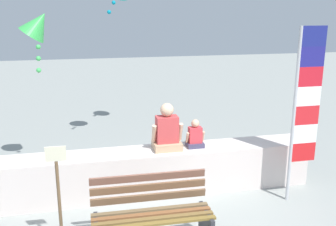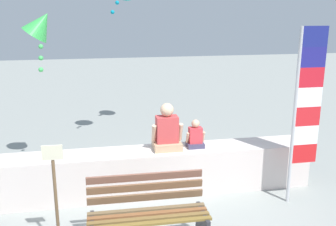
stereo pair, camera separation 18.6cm
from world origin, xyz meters
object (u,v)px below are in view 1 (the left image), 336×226
Objects in this scene: kite_green at (38,25)px; park_bench at (152,216)px; sign_post at (58,191)px; flag_banner at (304,104)px; person_child at (195,136)px; person_adult at (167,132)px.

park_bench is at bearing -62.76° from kite_green.
sign_post is (-1.10, 0.14, 0.40)m from park_bench.
kite_green reaches higher than flag_banner.
sign_post is at bearing 172.62° from park_bench.
person_child is 0.34× the size of sign_post.
person_adult reaches higher than person_child.
flag_banner is at bearing 16.84° from park_bench.
sign_post is at bearing -147.67° from person_child.
person_adult is 2.12m from flag_banner.
kite_green reaches higher than person_child.
kite_green is at bearing 152.50° from flag_banner.
sign_post is (-2.10, -1.33, -0.11)m from person_child.
person_adult is 1.63× the size of person_child.
person_adult reaches higher than park_bench.
kite_green is (-3.86, 2.01, 1.10)m from flag_banner.
kite_green is 0.79× the size of sign_post.
person_child is 0.43× the size of kite_green.
kite_green is (-1.41, 2.75, 2.24)m from park_bench.
person_adult is 0.48m from person_child.
flag_banner is (2.44, 0.74, 1.14)m from park_bench.
flag_banner is at bearing -27.50° from kite_green.
person_child is 1.74m from flag_banner.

